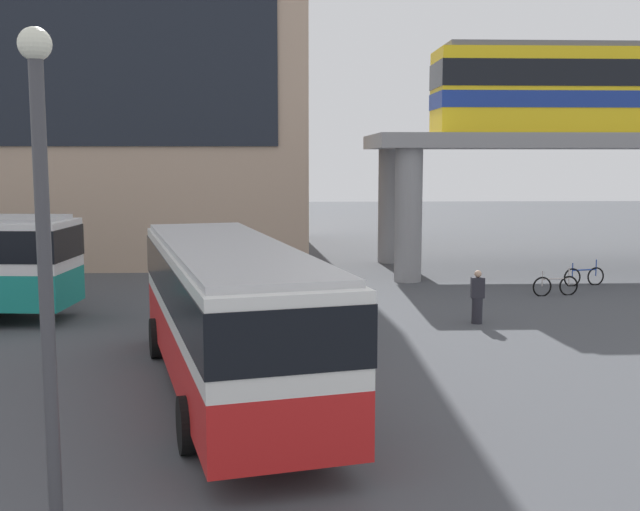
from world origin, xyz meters
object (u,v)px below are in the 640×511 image
bus_main (228,302)px  pedestrian_by_bike_rack (477,299)px  station_building (50,57)px  bicycle_blue (584,277)px  bicycle_silver (555,286)px

bus_main → pedestrian_by_bike_rack: size_ratio=6.95×
station_building → pedestrian_by_bike_rack: station_building is taller
station_building → pedestrian_by_bike_rack: bearing=-46.1°
station_building → bicycle_blue: 28.36m
bicycle_blue → station_building: bearing=153.3°
station_building → bicycle_silver: 27.82m
bicycle_blue → pedestrian_by_bike_rack: pedestrian_by_bike_rack is taller
bus_main → pedestrian_by_bike_rack: (6.99, 6.74, -1.23)m
station_building → pedestrian_by_bike_rack: (17.93, -18.63, -9.34)m
bicycle_silver → pedestrian_by_bike_rack: pedestrian_by_bike_rack is taller
bicycle_blue → bus_main: bearing=-133.8°
station_building → pedestrian_by_bike_rack: size_ratio=16.12×
bus_main → bicycle_silver: bearing=45.8°
bus_main → pedestrian_by_bike_rack: bearing=44.0°
station_building → bus_main: 28.80m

